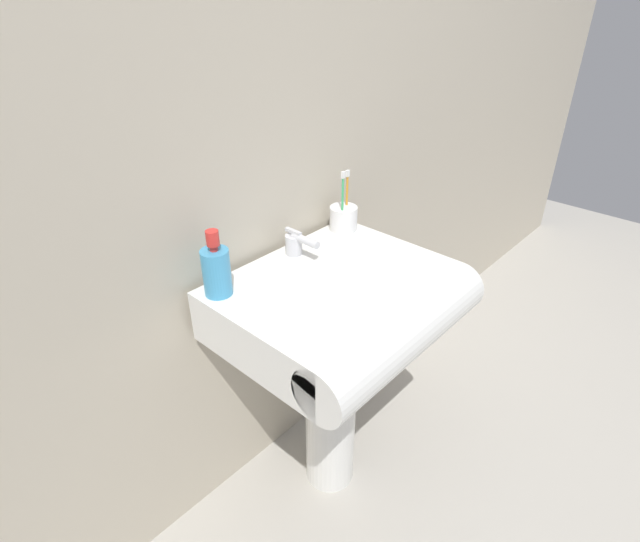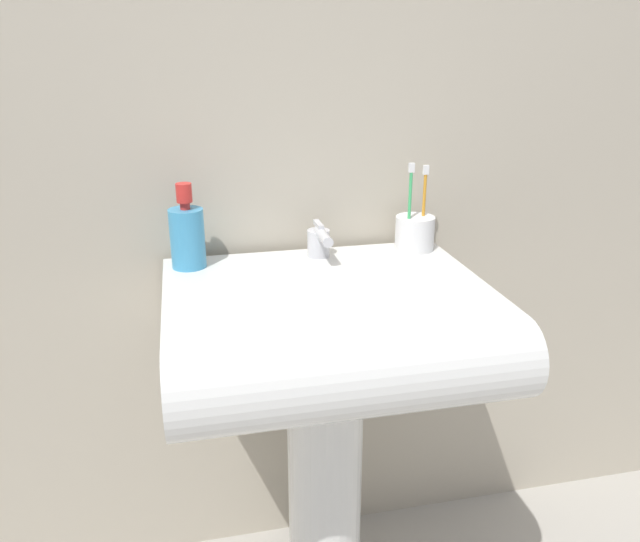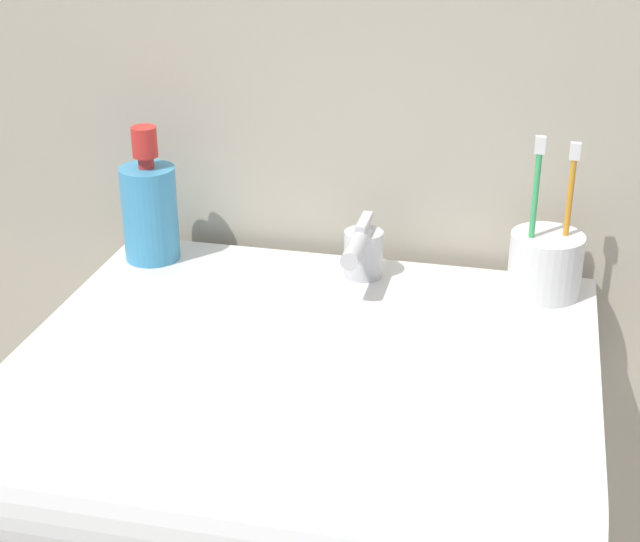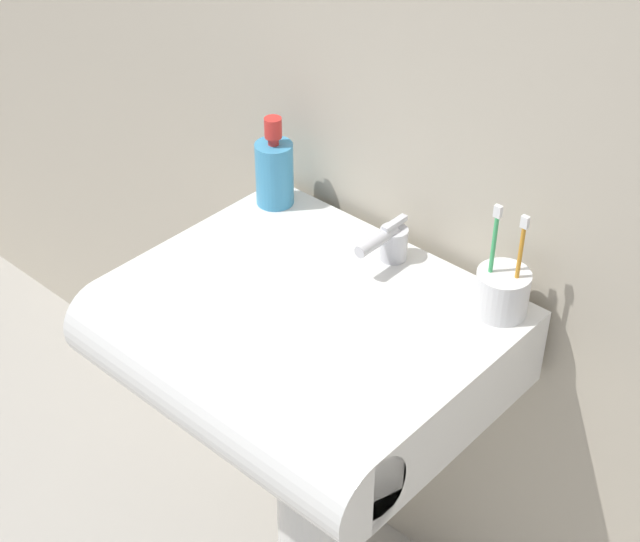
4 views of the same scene
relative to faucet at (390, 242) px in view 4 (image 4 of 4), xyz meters
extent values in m
cube|color=#B7AD99|center=(-0.02, 0.11, 0.36)|extent=(5.00, 0.05, 2.40)
cylinder|color=white|center=(-0.02, -0.16, -0.51)|extent=(0.16, 0.16, 0.66)
cube|color=white|center=(-0.02, -0.16, -0.11)|extent=(0.62, 0.45, 0.15)
cylinder|color=white|center=(-0.02, -0.38, -0.11)|extent=(0.62, 0.15, 0.15)
cylinder|color=silver|center=(0.00, 0.01, -0.01)|extent=(0.05, 0.05, 0.06)
cylinder|color=silver|center=(0.00, -0.04, 0.02)|extent=(0.02, 0.09, 0.02)
cube|color=silver|center=(0.00, 0.01, 0.03)|extent=(0.01, 0.06, 0.01)
cylinder|color=white|center=(0.22, 0.01, 0.00)|extent=(0.09, 0.09, 0.08)
cylinder|color=#3FB266|center=(0.20, 0.00, 0.06)|extent=(0.01, 0.01, 0.16)
cube|color=white|center=(0.20, 0.00, 0.15)|extent=(0.01, 0.01, 0.02)
cylinder|color=orange|center=(0.24, 0.01, 0.05)|extent=(0.01, 0.01, 0.16)
cube|color=white|center=(0.24, 0.01, 0.14)|extent=(0.01, 0.01, 0.02)
cylinder|color=#3F99CC|center=(-0.28, 0.00, 0.02)|extent=(0.07, 0.07, 0.12)
cylinder|color=red|center=(-0.28, 0.00, 0.09)|extent=(0.02, 0.02, 0.01)
cylinder|color=red|center=(-0.28, 0.00, 0.12)|extent=(0.03, 0.03, 0.04)
camera|label=1|loc=(-0.89, -0.90, 0.66)|focal=28.00mm
camera|label=2|loc=(-0.28, -1.25, 0.41)|focal=35.00mm
camera|label=3|loc=(0.20, -1.09, 0.48)|focal=55.00mm
camera|label=4|loc=(0.84, -1.10, 0.95)|focal=55.00mm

